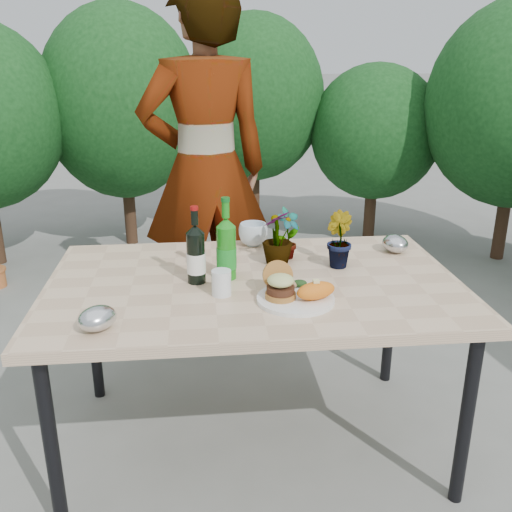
{
  "coord_description": "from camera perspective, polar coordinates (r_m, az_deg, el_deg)",
  "views": [
    {
      "loc": [
        -0.2,
        -2.05,
        1.6
      ],
      "look_at": [
        0.0,
        -0.08,
        0.88
      ],
      "focal_mm": 40.0,
      "sensor_mm": 36.0,
      "label": 1
    }
  ],
  "objects": [
    {
      "name": "person",
      "position": [
        3.14,
        -5.06,
        8.5
      ],
      "size": [
        0.8,
        0.61,
        1.96
      ],
      "primitive_type": "imported",
      "rotation": [
        0.0,
        0.0,
        3.35
      ],
      "color": "#A76B53",
      "rests_on": "ground"
    },
    {
      "name": "seedling_mid",
      "position": [
        2.36,
        8.2,
        1.64
      ],
      "size": [
        0.13,
        0.15,
        0.23
      ],
      "primitive_type": "imported",
      "rotation": [
        0.0,
        0.0,
        1.82
      ],
      "color": "#2A591E",
      "rests_on": "patio_table"
    },
    {
      "name": "grilled_veg",
      "position": [
        2.13,
        4.04,
        -2.78
      ],
      "size": [
        0.08,
        0.05,
        0.03
      ],
      "color": "olive",
      "rests_on": "dinner_plate"
    },
    {
      "name": "burger_stack",
      "position": [
        2.03,
        2.4,
        -2.81
      ],
      "size": [
        0.11,
        0.16,
        0.11
      ],
      "color": "#B7722D",
      "rests_on": "dinner_plate"
    },
    {
      "name": "seedling_right",
      "position": [
        2.37,
        2.17,
        1.87
      ],
      "size": [
        0.18,
        0.18,
        0.23
      ],
      "primitive_type": "imported",
      "rotation": [
        0.0,
        0.0,
        3.93
      ],
      "color": "#1F581E",
      "rests_on": "patio_table"
    },
    {
      "name": "ground",
      "position": [
        2.6,
        -0.19,
        -17.91
      ],
      "size": [
        80.0,
        80.0,
        0.0
      ],
      "primitive_type": "plane",
      "color": "slate",
      "rests_on": "ground"
    },
    {
      "name": "sparkling_water",
      "position": [
        2.21,
        -2.99,
        0.68
      ],
      "size": [
        0.08,
        0.08,
        0.32
      ],
      "rotation": [
        0.0,
        0.0,
        0.42
      ],
      "color": "#1A7D16",
      "rests_on": "patio_table"
    },
    {
      "name": "plastic_cup",
      "position": [
        2.08,
        -3.48,
        -2.69
      ],
      "size": [
        0.07,
        0.07,
        0.09
      ],
      "primitive_type": "cylinder",
      "color": "silver",
      "rests_on": "patio_table"
    },
    {
      "name": "seedling_left",
      "position": [
        2.42,
        3.21,
        2.25
      ],
      "size": [
        0.14,
        0.13,
        0.22
      ],
      "primitive_type": "imported",
      "rotation": [
        0.0,
        0.0,
        0.54
      ],
      "color": "#1E541C",
      "rests_on": "patio_table"
    },
    {
      "name": "blue_bowl",
      "position": [
        2.61,
        -0.28,
        2.18
      ],
      "size": [
        0.16,
        0.16,
        0.1
      ],
      "primitive_type": "imported",
      "rotation": [
        0.0,
        0.0,
        0.24
      ],
      "color": "silver",
      "rests_on": "patio_table"
    },
    {
      "name": "wine_bottle",
      "position": [
        2.18,
        -6.03,
        0.11
      ],
      "size": [
        0.07,
        0.07,
        0.3
      ],
      "rotation": [
        0.0,
        0.0,
        0.06
      ],
      "color": "black",
      "rests_on": "patio_table"
    },
    {
      "name": "foil_packet_left",
      "position": [
        1.9,
        -15.59,
        -6.02
      ],
      "size": [
        0.17,
        0.17,
        0.08
      ],
      "primitive_type": "ellipsoid",
      "rotation": [
        0.0,
        0.0,
        0.84
      ],
      "color": "silver",
      "rests_on": "patio_table"
    },
    {
      "name": "shrub_hedge",
      "position": [
        3.69,
        4.01,
        12.26
      ],
      "size": [
        6.76,
        5.09,
        1.99
      ],
      "color": "#382316",
      "rests_on": "ground"
    },
    {
      "name": "sweet_potato",
      "position": [
        2.03,
        6.0,
        -3.46
      ],
      "size": [
        0.17,
        0.12,
        0.06
      ],
      "primitive_type": "ellipsoid",
      "rotation": [
        0.0,
        0.0,
        0.35
      ],
      "color": "orange",
      "rests_on": "dinner_plate"
    },
    {
      "name": "dinner_plate",
      "position": [
        2.05,
        3.98,
        -4.32
      ],
      "size": [
        0.28,
        0.28,
        0.01
      ],
      "primitive_type": "cylinder",
      "color": "white",
      "rests_on": "patio_table"
    },
    {
      "name": "foil_packet_right",
      "position": [
        2.6,
        13.75,
        1.22
      ],
      "size": [
        0.13,
        0.15,
        0.08
      ],
      "primitive_type": "ellipsoid",
      "rotation": [
        0.0,
        0.0,
        1.76
      ],
      "color": "#B5B7BC",
      "rests_on": "patio_table"
    },
    {
      "name": "patio_table",
      "position": [
        2.25,
        -0.21,
        -3.81
      ],
      "size": [
        1.6,
        1.0,
        0.75
      ],
      "color": "#D2AF8C",
      "rests_on": "ground"
    }
  ]
}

